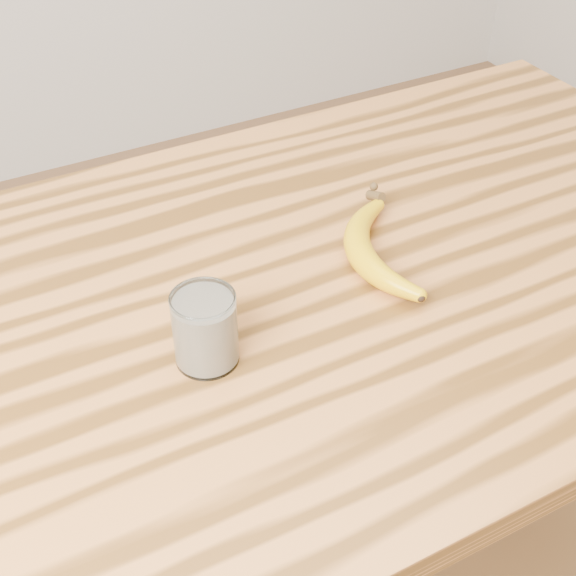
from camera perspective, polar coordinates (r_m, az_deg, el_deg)
name	(u,v)px	position (r m, az deg, el deg)	size (l,w,h in m)	color
table	(370,328)	(1.16, 5.84, -2.82)	(1.20, 0.80, 0.90)	#B46E32
smoothie_glass	(205,329)	(0.89, -5.91, -2.95)	(0.07, 0.07, 0.09)	white
banana	(358,251)	(1.05, 5.03, 2.64)	(0.11, 0.30, 0.04)	#DCA707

